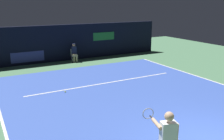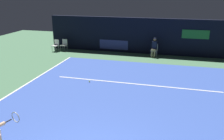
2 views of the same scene
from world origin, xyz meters
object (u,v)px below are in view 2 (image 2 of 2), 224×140
object	(u,v)px
courtside_chair_near	(64,44)
courtside_chair_far	(56,45)
tennis_ball	(89,81)
line_judge_on_chair	(154,47)

from	to	relation	value
courtside_chair_near	courtside_chair_far	xyz separation A→B (m)	(-0.54, -0.31, 0.00)
courtside_chair_near	tennis_ball	xyz separation A→B (m)	(4.22, -5.93, -0.46)
courtside_chair_near	line_judge_on_chair	bearing A→B (deg)	-0.15
courtside_chair_far	tennis_ball	size ratio (longest dim) A/B	12.94
courtside_chair_far	line_judge_on_chair	bearing A→B (deg)	2.28
courtside_chair_near	courtside_chair_far	world-z (taller)	same
courtside_chair_far	tennis_ball	distance (m)	7.38
line_judge_on_chair	tennis_ball	size ratio (longest dim) A/B	19.41
tennis_ball	line_judge_on_chair	bearing A→B (deg)	65.51
courtside_chair_far	tennis_ball	bearing A→B (deg)	-49.73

